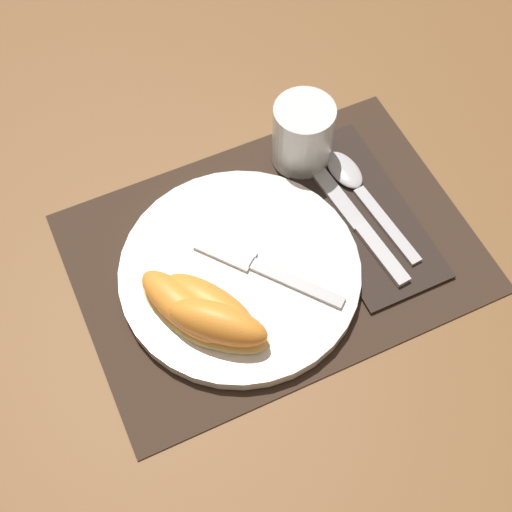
# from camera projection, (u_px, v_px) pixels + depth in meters

# --- Properties ---
(ground_plane) EXTENTS (3.00, 3.00, 0.00)m
(ground_plane) POSITION_uv_depth(u_px,v_px,m) (274.00, 253.00, 0.82)
(ground_plane) COLOR brown
(placemat) EXTENTS (0.45, 0.32, 0.00)m
(placemat) POSITION_uv_depth(u_px,v_px,m) (274.00, 252.00, 0.82)
(placemat) COLOR #38281E
(placemat) RESTS_ON ground_plane
(plate) EXTENTS (0.27, 0.27, 0.02)m
(plate) POSITION_uv_depth(u_px,v_px,m) (240.00, 272.00, 0.80)
(plate) COLOR white
(plate) RESTS_ON placemat
(juice_glass) EXTENTS (0.07, 0.07, 0.09)m
(juice_glass) POSITION_uv_depth(u_px,v_px,m) (303.00, 137.00, 0.85)
(juice_glass) COLOR silver
(juice_glass) RESTS_ON placemat
(napkin) EXTENTS (0.11, 0.24, 0.00)m
(napkin) POSITION_uv_depth(u_px,v_px,m) (361.00, 212.00, 0.84)
(napkin) COLOR #2D231E
(napkin) RESTS_ON placemat
(knife) EXTENTS (0.04, 0.22, 0.01)m
(knife) POSITION_uv_depth(u_px,v_px,m) (353.00, 217.00, 0.83)
(knife) COLOR #BCBCC1
(knife) RESTS_ON napkin
(spoon) EXTENTS (0.04, 0.18, 0.01)m
(spoon) POSITION_uv_depth(u_px,v_px,m) (355.00, 184.00, 0.86)
(spoon) COLOR #BCBCC1
(spoon) RESTS_ON napkin
(fork) EXTENTS (0.13, 0.15, 0.00)m
(fork) POSITION_uv_depth(u_px,v_px,m) (258.00, 265.00, 0.79)
(fork) COLOR #BCBCC1
(fork) RESTS_ON plate
(citrus_wedge_0) EXTENTS (0.09, 0.13, 0.03)m
(citrus_wedge_0) POSITION_uv_depth(u_px,v_px,m) (182.00, 307.00, 0.75)
(citrus_wedge_0) COLOR #F4DB84
(citrus_wedge_0) RESTS_ON plate
(citrus_wedge_1) EXTENTS (0.10, 0.12, 0.03)m
(citrus_wedge_1) POSITION_uv_depth(u_px,v_px,m) (210.00, 305.00, 0.75)
(citrus_wedge_1) COLOR #F4DB84
(citrus_wedge_1) RESTS_ON plate
(citrus_wedge_2) EXTENTS (0.11, 0.11, 0.05)m
(citrus_wedge_2) POSITION_uv_depth(u_px,v_px,m) (218.00, 324.00, 0.73)
(citrus_wedge_2) COLOR #F4DB84
(citrus_wedge_2) RESTS_ON plate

